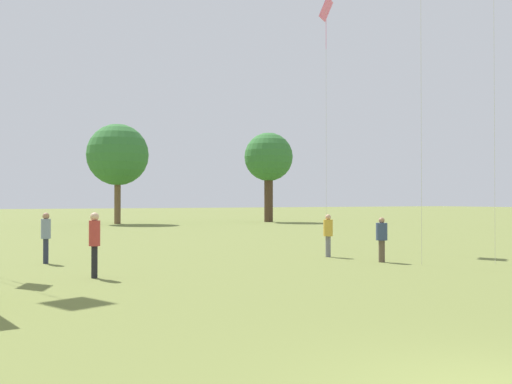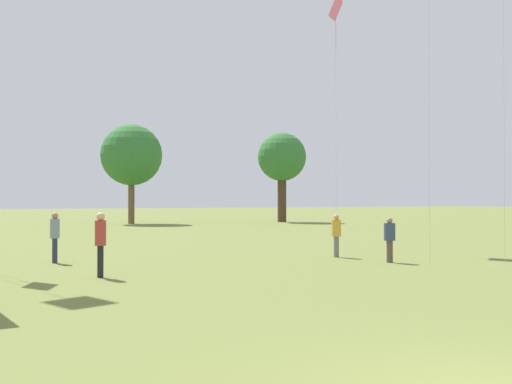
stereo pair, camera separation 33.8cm
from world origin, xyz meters
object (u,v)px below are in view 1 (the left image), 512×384
at_px(distant_tree_1, 118,155).
at_px(person_standing_1, 382,236).
at_px(kite_7, 326,17).
at_px(person_standing_4, 328,232).
at_px(person_standing_2, 46,233).
at_px(distant_tree_0, 269,158).
at_px(person_standing_0, 95,238).

bearing_deg(distant_tree_1, person_standing_1, -91.06).
distance_m(person_standing_1, kite_7, 12.11).
bearing_deg(person_standing_4, person_standing_2, -119.88).
height_order(person_standing_2, kite_7, kite_7).
bearing_deg(kite_7, person_standing_1, 77.54).
height_order(distant_tree_0, distant_tree_1, distant_tree_1).
xyz_separation_m(person_standing_2, distant_tree_0, (25.87, 30.43, 5.31)).
xyz_separation_m(person_standing_0, person_standing_1, (9.96, -0.41, -0.20)).
distance_m(kite_7, distant_tree_0, 31.98).
relative_size(person_standing_2, person_standing_4, 1.07).
bearing_deg(kite_7, person_standing_4, 62.22).
relative_size(person_standing_4, distant_tree_0, 0.18).
xyz_separation_m(person_standing_4, distant_tree_1, (1.27, 35.26, 5.34)).
height_order(person_standing_0, person_standing_2, person_standing_0).
bearing_deg(person_standing_2, person_standing_4, 83.76).
height_order(person_standing_1, distant_tree_1, distant_tree_1).
height_order(person_standing_0, person_standing_1, person_standing_0).
distance_m(person_standing_1, person_standing_2, 11.71).
relative_size(person_standing_1, kite_7, 0.14).
distance_m(person_standing_2, kite_7, 16.16).
distance_m(person_standing_1, distant_tree_1, 38.12).
distance_m(person_standing_0, person_standing_2, 4.69).
xyz_separation_m(person_standing_0, person_standing_2, (-0.59, 4.65, -0.07)).
bearing_deg(person_standing_1, person_standing_4, -92.20).
xyz_separation_m(person_standing_1, distant_tree_1, (0.70, 37.73, 5.39)).
xyz_separation_m(person_standing_1, person_standing_2, (-10.55, 5.06, 0.14)).
relative_size(person_standing_2, kite_7, 0.15).
xyz_separation_m(kite_7, distant_tree_1, (-1.55, 31.09, -4.49)).
distance_m(person_standing_0, distant_tree_1, 39.15).
distance_m(distant_tree_0, distant_tree_1, 14.79).
height_order(person_standing_1, distant_tree_0, distant_tree_0).
xyz_separation_m(person_standing_0, kite_7, (12.21, 6.23, 9.67)).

